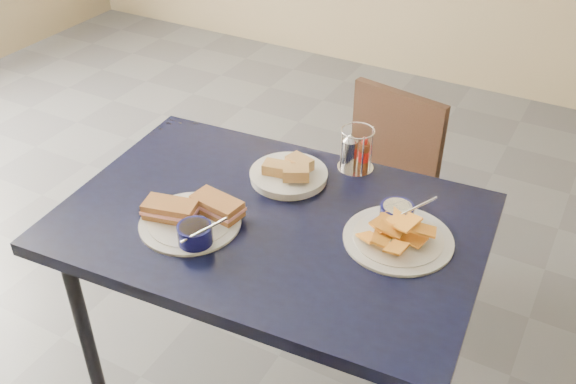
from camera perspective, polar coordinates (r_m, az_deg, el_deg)
The scene contains 7 objects.
ground at distance 2.38m, azimuth -0.83°, elevation -14.36°, with size 6.00×6.00×0.00m, color #494A4E.
dining_table at distance 1.79m, azimuth -1.47°, elevation -4.11°, with size 1.19×0.84×0.75m.
chair_far at distance 2.45m, azimuth 7.93°, elevation 1.06°, with size 0.43×0.42×0.79m.
sandwich_plate at distance 1.72m, azimuth -8.45°, elevation -2.25°, with size 0.30×0.27×0.12m.
plantain_plate at distance 1.69m, azimuth 9.69°, elevation -3.34°, with size 0.29×0.29×0.12m.
bread_basket at distance 1.88m, azimuth 0.11°, elevation 1.63°, with size 0.23×0.23×0.07m.
condiment_caddy at distance 1.92m, azimuth 5.98°, elevation 3.56°, with size 0.11×0.11×0.14m.
Camera 1 is at (0.77, -1.34, 1.81)m, focal length 40.00 mm.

